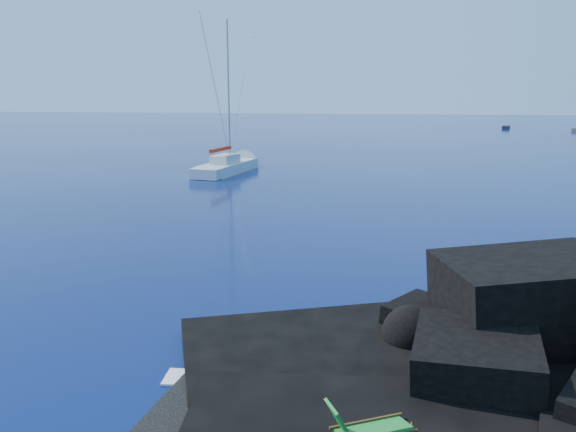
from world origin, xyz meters
name	(u,v)px	position (x,y,z in m)	size (l,w,h in m)	color
surf_foam	(360,355)	(5.00, 5.00, 0.00)	(10.00, 8.00, 0.06)	white
sailboat	(228,172)	(-9.68, 42.41, 0.00)	(2.91, 13.89, 14.57)	silver
deck_chair	(373,419)	(5.48, 0.08, 0.97)	(1.79, 0.78, 1.23)	#1D822C
marker_cone	(411,432)	(6.28, 0.27, 0.62)	(0.35, 0.35, 0.54)	#F0510C
distant_boat_a	(506,129)	(31.48, 119.58, 0.00)	(1.49, 4.80, 0.64)	#2B2C31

